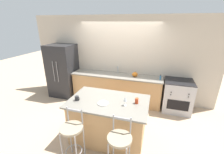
{
  "coord_description": "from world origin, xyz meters",
  "views": [
    {
      "loc": [
        1.17,
        -3.96,
        2.51
      ],
      "look_at": [
        0.12,
        -0.49,
        1.15
      ],
      "focal_mm": 24.0,
      "sensor_mm": 36.0,
      "label": 1
    }
  ],
  "objects_px": {
    "oven_range": "(177,96)",
    "tumbler_cup": "(137,101)",
    "bar_stool_far": "(120,144)",
    "wine_glass": "(125,99)",
    "refrigerator": "(63,71)",
    "dinner_plate": "(103,103)",
    "pumpkin_decoration": "(135,74)",
    "bar_stool_near": "(72,134)",
    "coffee_mug": "(77,98)",
    "soap_bottle": "(160,78)"
  },
  "relations": [
    {
      "from": "oven_range",
      "to": "pumpkin_decoration",
      "type": "bearing_deg",
      "value": 177.73
    },
    {
      "from": "refrigerator",
      "to": "bar_stool_far",
      "type": "bearing_deg",
      "value": -42.21
    },
    {
      "from": "oven_range",
      "to": "coffee_mug",
      "type": "bearing_deg",
      "value": -139.98
    },
    {
      "from": "dinner_plate",
      "to": "wine_glass",
      "type": "bearing_deg",
      "value": 6.67
    },
    {
      "from": "refrigerator",
      "to": "dinner_plate",
      "type": "relative_size",
      "value": 7.75
    },
    {
      "from": "coffee_mug",
      "to": "wine_glass",
      "type": "bearing_deg",
      "value": 4.96
    },
    {
      "from": "wine_glass",
      "to": "soap_bottle",
      "type": "relative_size",
      "value": 1.28
    },
    {
      "from": "bar_stool_far",
      "to": "tumbler_cup",
      "type": "relative_size",
      "value": 9.49
    },
    {
      "from": "refrigerator",
      "to": "pumpkin_decoration",
      "type": "bearing_deg",
      "value": 2.04
    },
    {
      "from": "refrigerator",
      "to": "dinner_plate",
      "type": "xyz_separation_m",
      "value": [
        2.12,
        -1.77,
        0.07
      ]
    },
    {
      "from": "oven_range",
      "to": "bar_stool_near",
      "type": "height_order",
      "value": "bar_stool_near"
    },
    {
      "from": "oven_range",
      "to": "dinner_plate",
      "type": "distance_m",
      "value": 2.48
    },
    {
      "from": "oven_range",
      "to": "tumbler_cup",
      "type": "height_order",
      "value": "tumbler_cup"
    },
    {
      "from": "refrigerator",
      "to": "oven_range",
      "type": "relative_size",
      "value": 1.92
    },
    {
      "from": "coffee_mug",
      "to": "tumbler_cup",
      "type": "bearing_deg",
      "value": 11.05
    },
    {
      "from": "bar_stool_far",
      "to": "dinner_plate",
      "type": "bearing_deg",
      "value": 129.39
    },
    {
      "from": "pumpkin_decoration",
      "to": "coffee_mug",
      "type": "bearing_deg",
      "value": -116.06
    },
    {
      "from": "oven_range",
      "to": "soap_bottle",
      "type": "height_order",
      "value": "soap_bottle"
    },
    {
      "from": "tumbler_cup",
      "to": "bar_stool_far",
      "type": "bearing_deg",
      "value": -99.92
    },
    {
      "from": "bar_stool_far",
      "to": "pumpkin_decoration",
      "type": "relative_size",
      "value": 6.19
    },
    {
      "from": "bar_stool_near",
      "to": "bar_stool_far",
      "type": "relative_size",
      "value": 1.0
    },
    {
      "from": "dinner_plate",
      "to": "soap_bottle",
      "type": "relative_size",
      "value": 1.48
    },
    {
      "from": "dinner_plate",
      "to": "soap_bottle",
      "type": "height_order",
      "value": "soap_bottle"
    },
    {
      "from": "bar_stool_near",
      "to": "coffee_mug",
      "type": "xyz_separation_m",
      "value": [
        -0.2,
        0.59,
        0.38
      ]
    },
    {
      "from": "dinner_plate",
      "to": "wine_glass",
      "type": "height_order",
      "value": "wine_glass"
    },
    {
      "from": "refrigerator",
      "to": "oven_range",
      "type": "distance_m",
      "value": 3.78
    },
    {
      "from": "bar_stool_near",
      "to": "coffee_mug",
      "type": "relative_size",
      "value": 9.32
    },
    {
      "from": "dinner_plate",
      "to": "coffee_mug",
      "type": "bearing_deg",
      "value": -176.38
    },
    {
      "from": "coffee_mug",
      "to": "pumpkin_decoration",
      "type": "height_order",
      "value": "pumpkin_decoration"
    },
    {
      "from": "oven_range",
      "to": "soap_bottle",
      "type": "distance_m",
      "value": 0.73
    },
    {
      "from": "tumbler_cup",
      "to": "oven_range",
      "type": "bearing_deg",
      "value": 58.51
    },
    {
      "from": "dinner_plate",
      "to": "refrigerator",
      "type": "bearing_deg",
      "value": 140.2
    },
    {
      "from": "bar_stool_near",
      "to": "wine_glass",
      "type": "relative_size",
      "value": 5.4
    },
    {
      "from": "refrigerator",
      "to": "wine_glass",
      "type": "relative_size",
      "value": 9.01
    },
    {
      "from": "bar_stool_far",
      "to": "coffee_mug",
      "type": "height_order",
      "value": "bar_stool_far"
    },
    {
      "from": "coffee_mug",
      "to": "tumbler_cup",
      "type": "distance_m",
      "value": 1.23
    },
    {
      "from": "refrigerator",
      "to": "coffee_mug",
      "type": "distance_m",
      "value": 2.39
    },
    {
      "from": "tumbler_cup",
      "to": "soap_bottle",
      "type": "relative_size",
      "value": 0.73
    },
    {
      "from": "refrigerator",
      "to": "coffee_mug",
      "type": "bearing_deg",
      "value": -49.2
    },
    {
      "from": "oven_range",
      "to": "tumbler_cup",
      "type": "distance_m",
      "value": 1.96
    },
    {
      "from": "bar_stool_near",
      "to": "refrigerator",
      "type": "bearing_deg",
      "value": 126.31
    },
    {
      "from": "bar_stool_far",
      "to": "soap_bottle",
      "type": "relative_size",
      "value": 6.89
    },
    {
      "from": "bar_stool_far",
      "to": "pumpkin_decoration",
      "type": "bearing_deg",
      "value": 93.29
    },
    {
      "from": "pumpkin_decoration",
      "to": "dinner_plate",
      "type": "bearing_deg",
      "value": -100.99
    },
    {
      "from": "oven_range",
      "to": "bar_stool_far",
      "type": "bearing_deg",
      "value": -114.96
    },
    {
      "from": "bar_stool_far",
      "to": "wine_glass",
      "type": "xyz_separation_m",
      "value": [
        -0.06,
        0.66,
        0.47
      ]
    },
    {
      "from": "bar_stool_near",
      "to": "tumbler_cup",
      "type": "relative_size",
      "value": 9.49
    },
    {
      "from": "dinner_plate",
      "to": "soap_bottle",
      "type": "bearing_deg",
      "value": 58.51
    },
    {
      "from": "pumpkin_decoration",
      "to": "refrigerator",
      "type": "bearing_deg",
      "value": -177.96
    },
    {
      "from": "bar_stool_far",
      "to": "bar_stool_near",
      "type": "bearing_deg",
      "value": -179.31
    }
  ]
}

